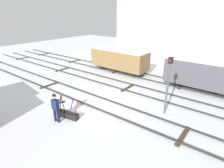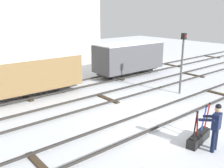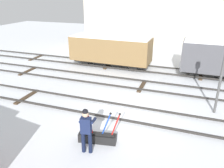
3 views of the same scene
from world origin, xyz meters
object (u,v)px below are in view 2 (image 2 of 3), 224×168
at_px(switch_lever_frame, 199,136).
at_px(signal_post, 182,57).
at_px(freight_car_far_end, 26,74).
at_px(rail_worker, 215,125).
at_px(freight_car_back_track, 129,57).

height_order(switch_lever_frame, signal_post, signal_post).
relative_size(switch_lever_frame, freight_car_far_end, 0.27).
bearing_deg(switch_lever_frame, signal_post, 31.98).
bearing_deg(rail_worker, freight_car_far_end, 94.89).
bearing_deg(freight_car_far_end, signal_post, -34.79).
height_order(switch_lever_frame, freight_car_far_end, freight_car_far_end).
bearing_deg(rail_worker, switch_lever_frame, 67.97).
xyz_separation_m(rail_worker, freight_car_back_track, (5.48, 10.23, 0.42)).
distance_m(switch_lever_frame, freight_car_far_end, 10.06).
bearing_deg(switch_lever_frame, freight_car_far_end, 96.66).
bearing_deg(rail_worker, freight_car_back_track, 51.58).
distance_m(rail_worker, freight_car_far_end, 10.60).
bearing_deg(freight_car_far_end, rail_worker, -73.73).
bearing_deg(freight_car_far_end, switch_lever_frame, -71.96).
xyz_separation_m(rail_worker, freight_car_far_end, (-2.77, 10.23, 0.34)).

